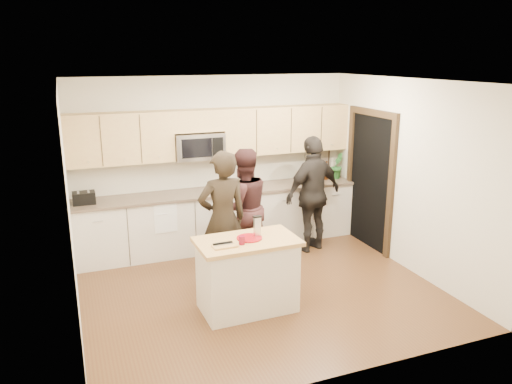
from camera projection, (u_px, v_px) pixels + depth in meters
name	position (u px, v px, depth m)	size (l,w,h in m)	color
floor	(260.00, 289.00, 6.61)	(4.50, 4.50, 0.00)	#52341C
room_shell	(260.00, 161.00, 6.15)	(4.52, 4.02, 2.71)	beige
back_cabinetry	(221.00, 218.00, 8.00)	(4.50, 0.66, 0.94)	beige
upper_cabinetry	(219.00, 132.00, 7.78)	(4.50, 0.33, 0.75)	tan
microwave	(199.00, 146.00, 7.68)	(0.76, 0.41, 0.40)	silver
doorway	(370.00, 176.00, 7.89)	(0.06, 1.25, 2.20)	black
framed_picture	(322.00, 157.00, 8.73)	(0.30, 0.03, 0.38)	black
dish_towel	(164.00, 208.00, 7.42)	(0.34, 0.60, 0.48)	white
island	(247.00, 274.00, 5.99)	(1.21, 0.72, 0.90)	beige
red_plate	(249.00, 238.00, 5.90)	(0.30, 0.30, 0.02)	maroon
box_grater	(257.00, 225.00, 5.93)	(0.10, 0.06, 0.24)	silver
drink_glass	(242.00, 240.00, 5.71)	(0.07, 0.07, 0.10)	maroon
cutting_board	(225.00, 246.00, 5.64)	(0.28, 0.16, 0.02)	tan
tongs	(223.00, 243.00, 5.68)	(0.23, 0.03, 0.02)	black
knife	(224.00, 245.00, 5.65)	(0.23, 0.02, 0.01)	silver
toaster	(84.00, 198.00, 7.13)	(0.31, 0.22, 0.18)	black
bottle_cluster	(319.00, 170.00, 8.48)	(0.66, 0.31, 0.37)	black
orchid	(337.00, 166.00, 8.58)	(0.24, 0.20, 0.44)	#2B6B2B
woman_left	(223.00, 219.00, 6.53)	(0.67, 0.44, 1.84)	black
woman_center	(243.00, 207.00, 7.23)	(0.84, 0.66, 1.73)	#321919
woman_right	(313.00, 194.00, 7.76)	(1.07, 0.44, 1.82)	black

